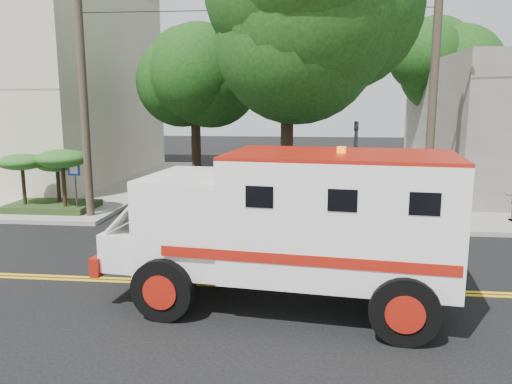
# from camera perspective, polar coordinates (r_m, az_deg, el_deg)

# --- Properties ---
(ground) EXTENTS (100.00, 100.00, 0.00)m
(ground) POSITION_cam_1_polar(r_m,az_deg,el_deg) (12.00, -5.33, -10.40)
(ground) COLOR black
(ground) RESTS_ON ground
(sidewalk_nw) EXTENTS (17.00, 17.00, 0.15)m
(sidewalk_nw) POSITION_cam_1_polar(r_m,az_deg,el_deg) (29.43, -26.43, 1.11)
(sidewalk_nw) COLOR gray
(sidewalk_nw) RESTS_ON ground
(utility_pole_left) EXTENTS (0.28, 0.28, 9.00)m
(utility_pole_left) POSITION_cam_1_polar(r_m,az_deg,el_deg) (18.73, -19.12, 10.57)
(utility_pole_left) COLOR #382D23
(utility_pole_left) RESTS_ON ground
(utility_pole_right) EXTENTS (0.28, 0.28, 9.00)m
(utility_pole_right) POSITION_cam_1_polar(r_m,az_deg,el_deg) (17.67, 19.59, 10.59)
(utility_pole_right) COLOR #382D23
(utility_pole_right) RESTS_ON ground
(tree_main) EXTENTS (6.08, 5.70, 9.85)m
(tree_main) POSITION_cam_1_polar(r_m,az_deg,el_deg) (17.46, 5.20, 20.05)
(tree_main) COLOR black
(tree_main) RESTS_ON ground
(tree_left) EXTENTS (4.48, 4.20, 7.70)m
(tree_left) POSITION_cam_1_polar(r_m,az_deg,el_deg) (23.36, -6.38, 13.93)
(tree_left) COLOR black
(tree_left) RESTS_ON ground
(tree_right) EXTENTS (4.80, 4.50, 8.20)m
(tree_right) POSITION_cam_1_polar(r_m,az_deg,el_deg) (27.63, 20.40, 13.55)
(tree_right) COLOR black
(tree_right) RESTS_ON ground
(traffic_signal) EXTENTS (0.15, 0.18, 3.60)m
(traffic_signal) POSITION_cam_1_polar(r_m,az_deg,el_deg) (16.79, 11.26, 3.25)
(traffic_signal) COLOR #3F3F42
(traffic_signal) RESTS_ON ground
(accessibility_sign) EXTENTS (0.45, 0.10, 2.02)m
(accessibility_sign) POSITION_cam_1_polar(r_m,az_deg,el_deg) (19.36, -19.97, 1.17)
(accessibility_sign) COLOR #3F3F42
(accessibility_sign) RESTS_ON ground
(palm_planter) EXTENTS (3.52, 2.63, 2.36)m
(palm_planter) POSITION_cam_1_polar(r_m,az_deg,el_deg) (20.28, -22.61, 2.19)
(palm_planter) COLOR #1E3314
(palm_planter) RESTS_ON sidewalk_nw
(armored_truck) EXTENTS (7.38, 3.56, 3.24)m
(armored_truck) POSITION_cam_1_polar(r_m,az_deg,el_deg) (10.27, 4.34, -3.19)
(armored_truck) COLOR white
(armored_truck) RESTS_ON ground
(pedestrian_a) EXTENTS (0.83, 0.72, 1.91)m
(pedestrian_a) POSITION_cam_1_polar(r_m,az_deg,el_deg) (19.95, 15.30, 0.92)
(pedestrian_a) COLOR gray
(pedestrian_a) RESTS_ON sidewalk_ne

